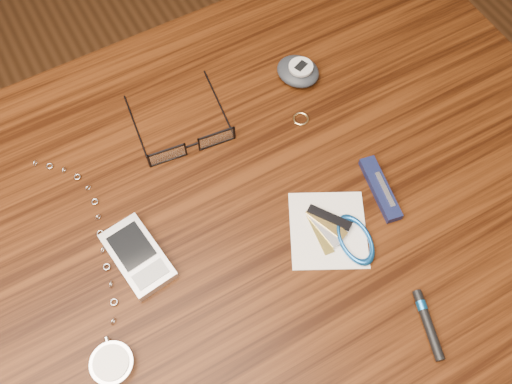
% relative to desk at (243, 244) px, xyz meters
% --- Properties ---
extents(ground, '(3.80, 3.80, 0.00)m').
position_rel_desk_xyz_m(ground, '(0.00, 0.00, -0.65)').
color(ground, '#472814').
rests_on(ground, ground).
extents(desk, '(1.00, 0.70, 0.75)m').
position_rel_desk_xyz_m(desk, '(0.00, 0.00, 0.00)').
color(desk, '#361808').
rests_on(desk, ground).
extents(eyeglasses, '(0.14, 0.14, 0.03)m').
position_rel_desk_xyz_m(eyeglasses, '(-0.01, 0.12, 0.11)').
color(eyeglasses, black).
rests_on(eyeglasses, desk).
extents(gold_ring, '(0.02, 0.02, 0.00)m').
position_rel_desk_xyz_m(gold_ring, '(0.14, 0.09, 0.10)').
color(gold_ring, '#E4BC77').
rests_on(gold_ring, desk).
extents(pocket_watch, '(0.09, 0.33, 0.02)m').
position_rel_desk_xyz_m(pocket_watch, '(-0.22, -0.09, 0.11)').
color(pocket_watch, silver).
rests_on(pocket_watch, desk).
extents(pda_phone, '(0.07, 0.11, 0.02)m').
position_rel_desk_xyz_m(pda_phone, '(-0.14, 0.01, 0.11)').
color(pda_phone, silver).
rests_on(pda_phone, desk).
extents(pedometer, '(0.08, 0.08, 0.03)m').
position_rel_desk_xyz_m(pedometer, '(0.18, 0.16, 0.11)').
color(pedometer, '#22262D').
rests_on(pedometer, desk).
extents(notepad_keys, '(0.14, 0.14, 0.01)m').
position_rel_desk_xyz_m(notepad_keys, '(0.10, -0.09, 0.11)').
color(notepad_keys, white).
rests_on(notepad_keys, desk).
extents(pocket_knife, '(0.04, 0.10, 0.01)m').
position_rel_desk_xyz_m(pocket_knife, '(0.18, -0.06, 0.11)').
color(pocket_knife, '#121239').
rests_on(pocket_knife, desk).
extents(black_blue_pen, '(0.04, 0.08, 0.01)m').
position_rel_desk_xyz_m(black_blue_pen, '(0.12, -0.23, 0.11)').
color(black_blue_pen, black).
rests_on(black_blue_pen, desk).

